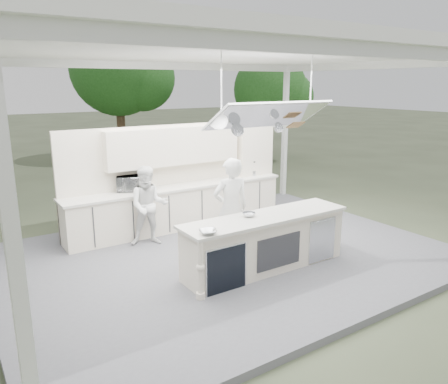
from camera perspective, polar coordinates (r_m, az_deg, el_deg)
ground at (r=8.35m, az=0.34°, el=-8.83°), size 90.00×90.00×0.00m
stage_deck at (r=8.33m, az=0.34°, el=-8.45°), size 8.00×6.00×0.12m
tent at (r=7.70m, az=0.45°, el=17.51°), size 8.20×6.20×3.86m
demo_island at (r=7.55m, az=5.36°, el=-6.58°), size 3.10×0.79×0.95m
back_counter at (r=9.70m, az=-5.91°, el=-1.87°), size 5.08×0.72×0.95m
back_wall_unit at (r=9.87m, az=-4.34°, el=4.26°), size 5.05×0.48×2.25m
tree_cluster at (r=16.68m, az=-19.70°, el=13.41°), size 19.55×9.40×5.85m
head_chef at (r=7.85m, az=0.89°, el=-2.20°), size 0.75×0.56×1.86m
sous_chef at (r=8.68m, az=-9.79°, el=-1.78°), size 0.93×0.84×1.58m
toaster_oven at (r=9.24m, az=-12.05°, el=1.14°), size 0.69×0.59×0.32m
bowl_large at (r=6.50m, az=-2.09°, el=-5.24°), size 0.33×0.33×0.07m
bowl_small at (r=7.34m, az=3.27°, el=-2.95°), size 0.28×0.28×0.07m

